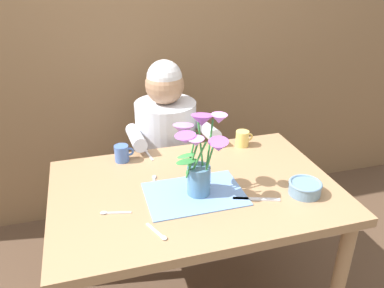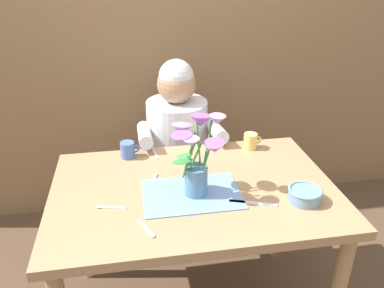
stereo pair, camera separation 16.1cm
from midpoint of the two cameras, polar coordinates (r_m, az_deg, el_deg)
name	(u,v)px [view 2 (the right image)]	position (r m, az deg, el deg)	size (l,w,h in m)	color
wood_panel_backdrop	(164,23)	(2.46, -2.15, 17.28)	(4.00, 0.10, 2.50)	brown
dining_table	(194,206)	(1.71, 2.98, -9.15)	(1.20, 0.80, 0.74)	#9E7A56
seated_person	(178,156)	(2.27, -0.08, -1.87)	(0.45, 0.47, 1.14)	#4C4C56
striped_placemat	(192,194)	(1.61, 2.85, -7.43)	(0.40, 0.28, 0.01)	#6B93D1
flower_vase	(197,154)	(1.53, 3.72, -1.55)	(0.24, 0.23, 0.34)	teal
ceramic_bowl	(305,194)	(1.64, 18.99, -7.10)	(0.14, 0.14, 0.06)	#6689A8
dinner_knife	(253,203)	(1.59, 11.88, -8.59)	(0.19, 0.02, 0.01)	silver
coffee_cup	(128,150)	(1.88, -7.00, -0.92)	(0.09, 0.07, 0.08)	#476BB7
ceramic_mug	(251,141)	(1.99, 10.91, 0.37)	(0.09, 0.07, 0.08)	#E5C666
spoon_0	(154,151)	(1.94, -3.27, -1.09)	(0.03, 0.12, 0.01)	silver
spoon_1	(155,178)	(1.72, -2.82, -5.07)	(0.04, 0.12, 0.01)	silver
spoon_2	(106,207)	(1.55, -9.60, -9.23)	(0.12, 0.04, 0.01)	silver
spoon_3	(149,231)	(1.42, -3.07, -12.82)	(0.06, 0.11, 0.01)	silver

